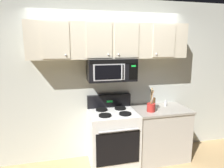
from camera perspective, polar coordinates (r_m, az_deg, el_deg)
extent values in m
cube|color=silver|center=(3.48, -1.15, 0.94)|extent=(5.20, 0.10, 2.70)
cube|color=white|center=(3.42, 0.28, -15.20)|extent=(0.76, 0.64, 0.90)
cube|color=black|center=(3.14, 1.77, -17.94)|extent=(0.67, 0.01, 0.52)
cylinder|color=#B7BABF|center=(2.98, 1.95, -13.16)|extent=(0.61, 0.03, 0.03)
cube|color=black|center=(3.47, -0.83, -4.84)|extent=(0.76, 0.07, 0.22)
cube|color=#19D83F|center=(3.44, -0.70, -5.00)|extent=(0.10, 0.00, 0.04)
cylinder|color=black|center=(3.08, -2.01, -8.92)|extent=(0.19, 0.19, 0.02)
cylinder|color=black|center=(3.15, 3.76, -8.44)|extent=(0.19, 0.19, 0.02)
cylinder|color=black|center=(3.34, -2.98, -7.30)|extent=(0.19, 0.19, 0.02)
cylinder|color=black|center=(3.40, 2.36, -6.90)|extent=(0.19, 0.19, 0.02)
cube|color=black|center=(3.21, -0.23, 4.14)|extent=(0.76, 0.39, 0.35)
cube|color=black|center=(3.00, 0.64, 6.33)|extent=(0.73, 0.01, 0.06)
cube|color=#B7BABF|center=(3.00, -0.76, 3.35)|extent=(0.49, 0.01, 0.25)
cube|color=black|center=(3.00, -0.75, 3.35)|extent=(0.44, 0.01, 0.22)
cube|color=black|center=(3.10, 6.12, 3.56)|extent=(0.14, 0.01, 0.25)
cube|color=#19D83F|center=(3.09, 6.18, 5.11)|extent=(0.07, 0.00, 0.03)
cylinder|color=#B7BABF|center=(3.02, 2.85, 3.40)|extent=(0.02, 0.02, 0.23)
cube|color=beige|center=(3.21, -0.36, 12.20)|extent=(2.50, 0.33, 0.55)
cube|color=beige|center=(2.96, -15.78, 11.87)|extent=(0.38, 0.01, 0.51)
sphere|color=#B7BABF|center=(2.95, -13.03, 8.01)|extent=(0.03, 0.03, 0.03)
cube|color=beige|center=(3.00, -3.60, 12.24)|extent=(0.38, 0.01, 0.51)
sphere|color=#B7BABF|center=(3.02, -1.05, 8.36)|extent=(0.03, 0.03, 0.03)
cube|color=beige|center=(3.10, 4.24, 12.20)|extent=(0.38, 0.01, 0.51)
sphere|color=#B7BABF|center=(3.05, 1.92, 8.39)|extent=(0.03, 0.03, 0.03)
cube|color=beige|center=(3.34, 14.65, 11.80)|extent=(0.38, 0.01, 0.51)
sphere|color=#B7BABF|center=(3.27, 12.56, 8.32)|extent=(0.03, 0.03, 0.03)
cube|color=#BCB7AD|center=(3.70, 13.35, -13.64)|extent=(0.90, 0.62, 0.86)
cube|color=#9E998E|center=(3.54, 13.68, -7.01)|extent=(0.93, 0.65, 0.03)
cylinder|color=red|center=(3.32, 11.06, -6.56)|extent=(0.14, 0.14, 0.13)
cylinder|color=silver|center=(3.26, 11.38, -4.55)|extent=(0.02, 0.09, 0.25)
cylinder|color=#A87A47|center=(3.26, 11.24, -4.27)|extent=(0.07, 0.02, 0.28)
cylinder|color=black|center=(3.28, 11.28, -4.00)|extent=(0.07, 0.04, 0.30)
cylinder|color=olive|center=(3.29, 11.15, -4.22)|extent=(0.04, 0.04, 0.27)
cylinder|color=black|center=(3.27, 11.24, -4.19)|extent=(0.05, 0.02, 0.28)
cylinder|color=tan|center=(3.29, 11.40, -3.82)|extent=(0.03, 0.10, 0.31)
cylinder|color=white|center=(3.67, 14.98, -5.46)|extent=(0.04, 0.04, 0.08)
cylinder|color=#B7BABF|center=(3.66, 15.02, -4.75)|extent=(0.04, 0.04, 0.02)
cylinder|color=brown|center=(3.51, 11.81, -5.25)|extent=(0.05, 0.05, 0.18)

